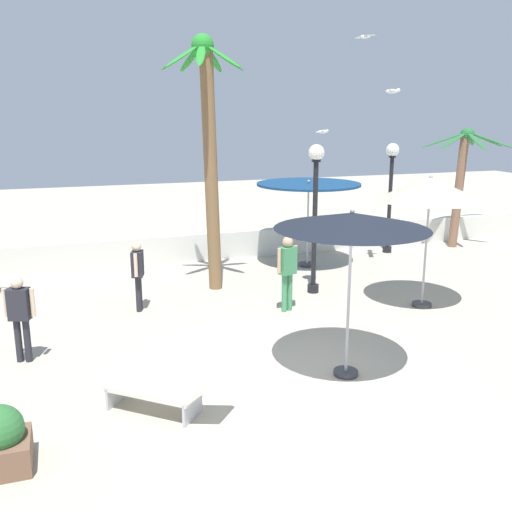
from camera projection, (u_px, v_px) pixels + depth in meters
name	position (u px, v px, depth m)	size (l,w,h in m)	color
ground_plane	(310.00, 374.00, 9.86)	(56.00, 56.00, 0.00)	#B2A893
boundary_wall	(199.00, 247.00, 17.32)	(25.20, 0.30, 0.83)	silver
patio_umbrella_0	(309.00, 188.00, 16.26)	(2.94, 2.94, 2.50)	#333338
patio_umbrella_1	(352.00, 222.00, 9.19)	(2.51, 2.51, 2.86)	#333338
patio_umbrella_2	(430.00, 189.00, 12.65)	(2.35, 2.35, 3.02)	#333338
palm_tree_1	(209.00, 140.00, 13.76)	(2.08, 2.10, 6.10)	brown
palm_tree_2	(462.00, 169.00, 18.65)	(2.91, 2.84, 3.88)	brown
lamp_post_1	(391.00, 181.00, 17.91)	(0.40, 0.40, 3.43)	black
lamp_post_2	(315.00, 201.00, 13.79)	(0.38, 0.38, 3.62)	black
lounge_chair_0	(168.00, 390.00, 8.46)	(1.79, 1.65, 0.84)	#B7B7BC
guest_0	(20.00, 311.00, 10.13)	(0.53, 0.34, 1.58)	#26262D
guest_2	(287.00, 266.00, 12.75)	(0.53, 0.35, 1.71)	#3F8C59
guest_3	(138.00, 269.00, 12.80)	(0.33, 0.54, 1.59)	#26262D
seagull_0	(365.00, 37.00, 18.65)	(0.38, 0.99, 0.14)	white
seagull_1	(323.00, 131.00, 19.56)	(0.80, 0.85, 0.14)	white
seagull_2	(392.00, 91.00, 15.25)	(0.58, 0.97, 0.14)	white
planter	(1.00, 441.00, 7.15)	(0.70, 0.70, 0.85)	brown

